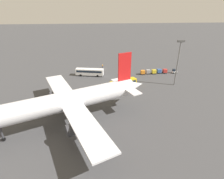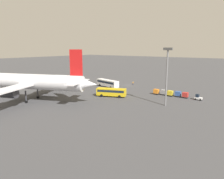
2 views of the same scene
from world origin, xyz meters
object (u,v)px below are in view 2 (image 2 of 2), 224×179
airplane (27,82)px  cargo_cart_orange (156,91)px  cargo_cart_yellow (170,93)px  cargo_cart_grey (164,92)px  cargo_cart_red (185,95)px  shuttle_bus_near (108,83)px  shuttle_bus_far (111,92)px  baggage_tug (198,97)px  worker_person (133,83)px  cargo_cart_blue (178,94)px

airplane → cargo_cart_orange: airplane is taller
cargo_cart_yellow → cargo_cart_grey: (2.80, -0.34, 0.00)m
cargo_cart_red → cargo_cart_yellow: size_ratio=1.00×
shuttle_bus_near → cargo_cart_orange: 25.21m
cargo_cart_grey → cargo_cart_orange: (2.80, 0.58, 0.00)m
airplane → shuttle_bus_far: size_ratio=4.40×
cargo_cart_grey → shuttle_bus_near: bearing=-1.3°
baggage_tug → worker_person: 36.55m
shuttle_bus_far → baggage_tug: 30.91m
shuttle_bus_near → cargo_cart_blue: size_ratio=6.41×
shuttle_bus_near → cargo_cart_blue: shuttle_bus_near is taller
worker_person → cargo_cart_grey: size_ratio=0.84×
shuttle_bus_near → cargo_cart_grey: (-27.98, 0.62, -0.79)m
cargo_cart_grey → airplane: bearing=46.9°
cargo_cart_red → cargo_cart_grey: size_ratio=1.00×
worker_person → shuttle_bus_far: bearing=104.3°
airplane → baggage_tug: size_ratio=20.44×
worker_person → cargo_cart_red: 32.14m
cargo_cart_red → cargo_cart_orange: (11.21, 0.56, 0.00)m
shuttle_bus_near → baggage_tug: 41.03m
worker_person → cargo_cart_red: bearing=157.5°
airplane → cargo_cart_blue: size_ratio=23.83×
shuttle_bus_near → cargo_cart_yellow: (-30.78, 0.96, -0.79)m
shuttle_bus_near → worker_person: bearing=-107.0°
shuttle_bus_near → shuttle_bus_far: shuttle_bus_near is taller
shuttle_bus_near → baggage_tug: (-41.01, 0.94, -1.04)m
shuttle_bus_near → cargo_cart_orange: shuttle_bus_near is taller
airplane → shuttle_bus_near: size_ratio=3.72×
airplane → cargo_cart_blue: (-39.64, -36.57, -5.40)m
airplane → shuttle_bus_far: 29.76m
cargo_cart_yellow → worker_person: bearing=-27.6°
shuttle_bus_far → cargo_cart_yellow: (-17.29, -14.03, -0.70)m
baggage_tug → shuttle_bus_near: bearing=-1.2°
airplane → cargo_cart_red: bearing=-161.4°
airplane → baggage_tug: (-47.06, -36.00, -5.65)m
airplane → cargo_cart_grey: bearing=-155.1°
baggage_tug → worker_person: (34.31, -12.60, -0.07)m
baggage_tug → cargo_cart_red: 4.64m
shuttle_bus_far → cargo_cart_grey: shuttle_bus_far is taller
airplane → worker_person: size_ratio=28.22×
worker_person → cargo_cart_red: cargo_cart_red is taller
cargo_cart_yellow → cargo_cart_orange: 5.61m
shuttle_bus_near → cargo_cart_blue: bearing=-167.8°
worker_person → cargo_cart_orange: 22.51m
worker_person → cargo_cart_grey: bearing=150.0°
cargo_cart_orange → baggage_tug: bearing=-179.1°
shuttle_bus_far → cargo_cart_blue: size_ratio=5.42×
airplane → shuttle_bus_near: bearing=-121.3°
worker_person → cargo_cart_red: size_ratio=0.84×
cargo_cart_orange → cargo_cart_blue: bearing=-174.4°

